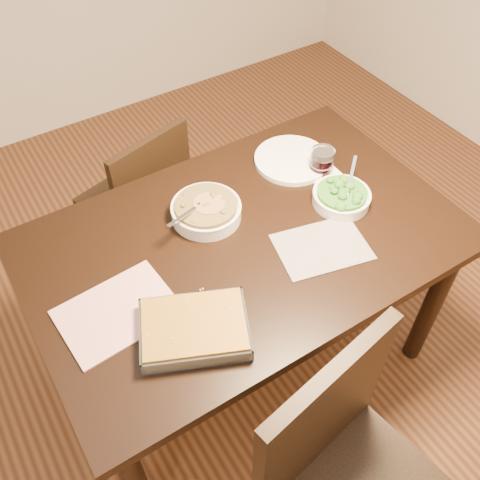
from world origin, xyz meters
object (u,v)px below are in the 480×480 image
Objects in this scene: stew_bowl at (206,210)px; chair_near at (348,477)px; chair_far at (142,197)px; baking_dish at (194,329)px; dinner_plate at (292,160)px; broccoli_bowl at (342,196)px; table at (245,257)px; wine_tumbler at (322,160)px.

chair_near is at bearing -94.82° from stew_bowl.
baking_dish is at bearing 61.25° from chair_far.
baking_dish is at bearing -145.39° from dinner_plate.
chair_far is at bearing 78.63° from chair_near.
stew_bowl is 0.47m from broccoli_bowl.
table is 3.86× the size of baking_dish.
chair_near is at bearing -100.33° from table.
broccoli_bowl is 0.25× the size of chair_far.
chair_far is at bearing 123.88° from broccoli_bowl.
table is 5.56× the size of stew_bowl.
dinner_plate reaches higher than table.
wine_tumbler is 0.82m from chair_far.
wine_tumbler is at bearing -60.67° from dinner_plate.
table is at bearing 60.37° from baking_dish.
baking_dish is 0.82m from dinner_plate.
wine_tumbler reaches higher than dinner_plate.
wine_tumbler is (0.73, 0.36, 0.03)m from baking_dish.
baking_dish is 0.45× the size of chair_far.
table is 1.73× the size of chair_far.
wine_tumbler reaches higher than chair_far.
stew_bowl is 0.26× the size of chair_near.
baking_dish is 0.98m from chair_far.
broccoli_bowl reaches higher than dinner_plate.
baking_dish is 0.81m from wine_tumbler.
baking_dish is (-0.26, -0.38, -0.01)m from stew_bowl.
table is 0.70m from chair_far.
chair_near reaches higher than wine_tumbler.
broccoli_bowl is (0.43, -0.19, -0.00)m from stew_bowl.
wine_tumbler reaches higher than stew_bowl.
baking_dish is (-0.32, -0.23, 0.12)m from table.
table is 6.97× the size of broccoli_bowl.
chair_far is (-0.04, 0.51, -0.33)m from stew_bowl.
broccoli_bowl is at bearing -104.34° from wine_tumbler.
dinner_plate is 0.29× the size of chair_near.
chair_near is at bearing -45.51° from baking_dish.
baking_dish is at bearing 100.41° from chair_near.
dinner_plate is at bearing 119.33° from wine_tumbler.
dinner_plate is (-0.01, 0.27, -0.02)m from broccoli_bowl.
dinner_plate is at bearing 33.04° from table.
broccoli_bowl is 0.88m from chair_near.
chair_near reaches higher than dinner_plate.
baking_dish is at bearing -143.68° from table.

